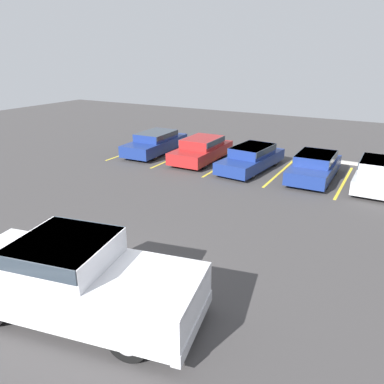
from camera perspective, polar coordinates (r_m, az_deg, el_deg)
The scene contains 13 objects.
ground_plane at distance 9.85m, azimuth -16.78°, elevation -14.75°, with size 60.00×60.00×0.00m, color #423F3F.
stall_stripe_a at distance 22.98m, azimuth -8.77°, elevation 6.26°, with size 0.12×5.13×0.01m, color yellow.
stall_stripe_b at distance 21.32m, azimuth -2.35°, elevation 5.37°, with size 0.12×5.13×0.01m, color yellow.
stall_stripe_c at distance 19.97m, azimuth 5.02°, elevation 4.26°, with size 0.12×5.13×0.01m, color yellow.
stall_stripe_d at distance 19.00m, azimuth 13.27°, elevation 2.94°, with size 0.12×5.13×0.01m, color yellow.
stall_stripe_e at distance 18.47m, azimuth 22.17°, elevation 1.44°, with size 0.12×5.13×0.01m, color yellow.
pickup_truck at distance 8.74m, azimuth -16.74°, elevation -12.56°, with size 5.76×3.10×1.81m.
parked_sedan_a at distance 22.10m, azimuth -5.57°, elevation 7.59°, with size 1.96×4.73×1.24m.
parked_sedan_b at distance 20.38m, azimuth 1.48°, elevation 6.61°, with size 1.89×4.35×1.26m.
parked_sedan_c at distance 19.05m, azimuth 9.05°, elevation 5.28°, with size 2.15×4.69×1.20m.
parked_sedan_d at distance 18.28m, azimuth 18.19°, elevation 3.87°, with size 1.78×4.23×1.20m.
parked_sedan_e at distance 18.16m, azimuth 26.73°, elevation 2.61°, with size 1.84×4.22×1.23m.
wheel_stop_curb at distance 21.54m, azimuth 22.52°, elevation 4.15°, with size 1.88×0.20×0.14m, color #B7B2A8.
Camera 1 is at (6.15, -5.35, 5.54)m, focal length 35.00 mm.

